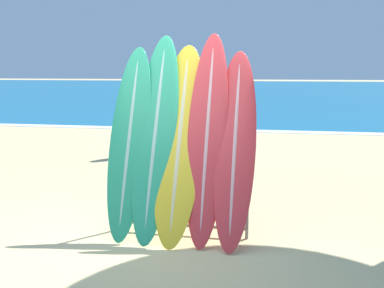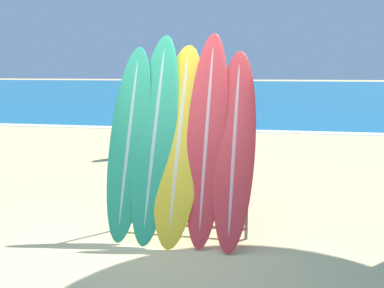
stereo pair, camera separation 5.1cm
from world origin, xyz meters
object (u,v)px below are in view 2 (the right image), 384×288
(surfboard_slot_1, at_px, (155,134))
(person_far_left, at_px, (250,118))
(surfboard_rack, at_px, (179,194))
(person_mid_beach, at_px, (217,114))
(person_far_right, at_px, (186,123))
(person_near_water, at_px, (143,117))
(surfboard_slot_4, at_px, (234,145))
(surfboard_slot_2, at_px, (179,140))
(surfboard_slot_3, at_px, (207,135))
(surfboard_slot_0, at_px, (129,140))

(surfboard_slot_1, height_order, person_far_left, surfboard_slot_1)
(surfboard_rack, distance_m, person_mid_beach, 6.45)
(person_far_left, relative_size, person_far_right, 0.98)
(person_far_right, bearing_deg, person_near_water, -32.90)
(surfboard_rack, distance_m, person_near_water, 5.23)
(surfboard_slot_1, distance_m, surfboard_slot_4, 0.98)
(person_far_left, bearing_deg, surfboard_slot_2, 152.34)
(surfboard_slot_3, height_order, person_far_left, surfboard_slot_3)
(surfboard_slot_4, bearing_deg, surfboard_slot_1, 177.15)
(surfboard_slot_3, bearing_deg, surfboard_slot_4, -7.24)
(surfboard_rack, xyz_separation_m, person_mid_beach, (-0.42, 6.42, 0.32))
(surfboard_rack, relative_size, surfboard_slot_4, 0.74)
(surfboard_slot_0, height_order, surfboard_slot_3, surfboard_slot_3)
(surfboard_slot_1, bearing_deg, surfboard_slot_2, -2.99)
(surfboard_slot_0, relative_size, surfboard_slot_1, 0.94)
(surfboard_slot_1, relative_size, person_far_right, 1.51)
(person_far_right, bearing_deg, person_far_left, -131.68)
(surfboard_slot_2, distance_m, person_mid_beach, 6.36)
(surfboard_slot_0, distance_m, surfboard_slot_3, 0.96)
(person_far_left, bearing_deg, surfboard_slot_3, 155.90)
(surfboard_slot_4, xyz_separation_m, person_near_water, (-2.58, 4.79, -0.23))
(person_far_left, bearing_deg, surfboard_slot_0, 145.89)
(surfboard_rack, xyz_separation_m, person_far_left, (0.49, 5.44, 0.34))
(surfboard_slot_0, height_order, surfboard_slot_4, surfboard_slot_0)
(surfboard_rack, bearing_deg, surfboard_slot_2, 102.06)
(surfboard_rack, height_order, surfboard_slot_1, surfboard_slot_1)
(surfboard_slot_4, relative_size, person_mid_beach, 1.47)
(surfboard_slot_3, relative_size, surfboard_slot_4, 1.10)
(surfboard_slot_0, bearing_deg, surfboard_slot_1, 7.64)
(person_near_water, distance_m, person_mid_beach, 2.19)
(surfboard_rack, relative_size, surfboard_slot_1, 0.68)
(person_near_water, bearing_deg, surfboard_slot_2, 135.48)
(surfboard_slot_0, xyz_separation_m, person_far_right, (-0.11, 4.01, -0.27))
(surfboard_slot_2, xyz_separation_m, person_far_left, (0.51, 5.36, -0.30))
(person_mid_beach, bearing_deg, person_far_left, 14.54)
(surfboard_slot_4, bearing_deg, person_far_right, 109.26)
(surfboard_rack, distance_m, person_far_left, 5.48)
(surfboard_rack, bearing_deg, surfboard_slot_0, 174.62)
(surfboard_rack, xyz_separation_m, surfboard_slot_1, (-0.32, 0.10, 0.71))
(surfboard_slot_1, xyz_separation_m, person_far_right, (-0.43, 3.97, -0.34))
(surfboard_slot_0, bearing_deg, surfboard_rack, -5.38)
(person_near_water, xyz_separation_m, person_far_right, (1.18, -0.77, -0.01))
(surfboard_slot_1, xyz_separation_m, surfboard_slot_3, (0.64, -0.01, 0.01))
(surfboard_slot_1, xyz_separation_m, surfboard_slot_2, (0.30, -0.02, -0.06))
(surfboard_slot_1, bearing_deg, person_far_right, 96.20)
(surfboard_slot_0, bearing_deg, person_far_left, 78.15)
(surfboard_slot_3, distance_m, surfboard_slot_4, 0.35)
(surfboard_slot_2, bearing_deg, person_near_water, 111.94)
(surfboard_slot_1, relative_size, surfboard_slot_4, 1.09)
(person_far_left, bearing_deg, surfboard_rack, 152.62)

